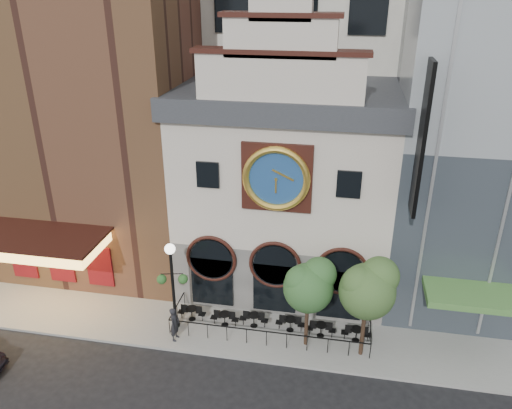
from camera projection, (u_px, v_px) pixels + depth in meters
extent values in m
plane|color=black|center=(262.00, 363.00, 25.14)|extent=(120.00, 120.00, 0.00)
cube|color=gray|center=(270.00, 331.00, 27.34)|extent=(44.00, 5.00, 0.15)
cube|color=#605E5B|center=(284.00, 249.00, 31.41)|extent=(12.00, 8.00, 4.00)
cube|color=silver|center=(287.00, 167.00, 29.14)|extent=(12.00, 8.00, 7.00)
cube|color=#2D3035|center=(288.00, 97.00, 27.45)|extent=(12.60, 8.60, 1.20)
cube|color=black|center=(277.00, 178.00, 25.12)|extent=(3.60, 0.25, 3.60)
cylinder|color=navy|center=(276.00, 179.00, 24.99)|extent=(3.10, 0.12, 3.10)
torus|color=#F5C248|center=(276.00, 179.00, 24.92)|extent=(3.46, 0.36, 3.46)
cube|color=#562F24|center=(86.00, 68.00, 31.05)|extent=(14.00, 12.00, 25.00)
cube|color=#FFBF59|center=(39.00, 243.00, 27.58)|extent=(7.00, 3.40, 0.70)
cube|color=black|center=(37.00, 236.00, 27.39)|extent=(7.40, 3.80, 0.15)
cube|color=maroon|center=(61.00, 262.00, 29.96)|extent=(5.60, 0.15, 2.60)
cube|color=#4E853C|center=(472.00, 296.00, 24.55)|extent=(4.50, 2.40, 0.35)
cube|color=black|center=(422.00, 140.00, 22.12)|extent=(0.18, 1.60, 7.00)
cylinder|color=black|center=(191.00, 309.00, 27.84)|extent=(0.68, 0.68, 0.03)
cylinder|color=black|center=(192.00, 314.00, 28.00)|extent=(0.06, 0.06, 0.72)
cylinder|color=black|center=(225.00, 314.00, 27.38)|extent=(0.68, 0.68, 0.03)
cylinder|color=black|center=(225.00, 320.00, 27.53)|extent=(0.06, 0.06, 0.72)
cylinder|color=black|center=(254.00, 315.00, 27.31)|extent=(0.68, 0.68, 0.03)
cylinder|color=black|center=(254.00, 321.00, 27.46)|extent=(0.06, 0.06, 0.72)
cylinder|color=black|center=(290.00, 319.00, 26.97)|extent=(0.68, 0.68, 0.03)
cylinder|color=black|center=(290.00, 325.00, 27.13)|extent=(0.06, 0.06, 0.72)
cylinder|color=black|center=(321.00, 325.00, 26.53)|extent=(0.68, 0.68, 0.03)
cylinder|color=black|center=(321.00, 330.00, 26.69)|extent=(0.06, 0.06, 0.72)
cylinder|color=black|center=(357.00, 329.00, 26.20)|extent=(0.68, 0.68, 0.03)
cylinder|color=black|center=(356.00, 335.00, 26.35)|extent=(0.06, 0.06, 0.72)
imported|color=black|center=(175.00, 324.00, 26.23)|extent=(0.52, 0.74, 1.93)
cylinder|color=black|center=(173.00, 290.00, 26.66)|extent=(0.17, 0.17, 4.69)
cylinder|color=black|center=(176.00, 324.00, 27.57)|extent=(0.41, 0.41, 0.28)
sphere|color=white|center=(170.00, 249.00, 25.61)|extent=(0.56, 0.56, 0.56)
sphere|color=#204F1F|center=(162.00, 279.00, 26.35)|extent=(0.53, 0.53, 0.53)
sphere|color=#204F1F|center=(183.00, 279.00, 26.38)|extent=(0.53, 0.53, 0.53)
cylinder|color=#382619|center=(306.00, 323.00, 25.72)|extent=(0.19, 0.19, 2.72)
sphere|color=#295622|center=(308.00, 288.00, 24.83)|extent=(2.52, 2.52, 2.52)
sphere|color=#295622|center=(319.00, 274.00, 24.73)|extent=(1.75, 1.75, 1.75)
sphere|color=#295622|center=(300.00, 281.00, 24.53)|extent=(1.55, 1.55, 1.55)
cylinder|color=#382619|center=(363.00, 330.00, 24.97)|extent=(0.21, 0.21, 2.96)
sphere|color=#365822|center=(367.00, 291.00, 24.01)|extent=(2.75, 2.75, 2.75)
sphere|color=#365822|center=(380.00, 276.00, 23.90)|extent=(1.90, 1.90, 1.90)
sphere|color=#365822|center=(359.00, 284.00, 23.67)|extent=(1.69, 1.69, 1.69)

